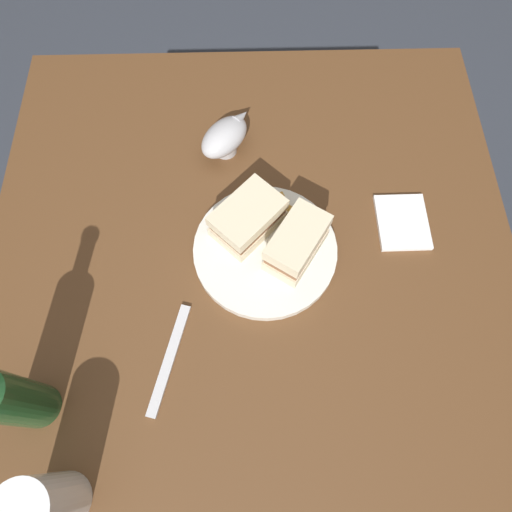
# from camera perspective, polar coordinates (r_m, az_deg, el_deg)

# --- Properties ---
(ground_plane) EXTENTS (6.00, 6.00, 0.00)m
(ground_plane) POSITION_cam_1_polar(r_m,az_deg,el_deg) (1.49, -0.44, -12.58)
(ground_plane) COLOR #333842
(dining_table) EXTENTS (1.04, 0.93, 0.74)m
(dining_table) POSITION_cam_1_polar(r_m,az_deg,el_deg) (1.12, -0.58, -9.06)
(dining_table) COLOR brown
(dining_table) RESTS_ON ground
(plate) EXTENTS (0.25, 0.25, 0.02)m
(plate) POSITION_cam_1_polar(r_m,az_deg,el_deg) (0.78, 0.83, 0.74)
(plate) COLOR silver
(plate) RESTS_ON dining_table
(sandwich_half_left) EXTENTS (0.13, 0.12, 0.07)m
(sandwich_half_left) POSITION_cam_1_polar(r_m,az_deg,el_deg) (0.74, 4.82, 1.59)
(sandwich_half_left) COLOR beige
(sandwich_half_left) RESTS_ON plate
(sandwich_half_right) EXTENTS (0.14, 0.14, 0.06)m
(sandwich_half_right) POSITION_cam_1_polar(r_m,az_deg,el_deg) (0.76, -1.38, 4.82)
(sandwich_half_right) COLOR beige
(sandwich_half_right) RESTS_ON plate
(potato_wedge_front) EXTENTS (0.04, 0.05, 0.01)m
(potato_wedge_front) POSITION_cam_1_polar(r_m,az_deg,el_deg) (0.80, 2.98, 5.98)
(potato_wedge_front) COLOR gold
(potato_wedge_front) RESTS_ON plate
(potato_wedge_middle) EXTENTS (0.05, 0.04, 0.01)m
(potato_wedge_middle) POSITION_cam_1_polar(r_m,az_deg,el_deg) (0.80, 2.02, 5.57)
(potato_wedge_middle) COLOR #B77F33
(potato_wedge_middle) RESTS_ON plate
(potato_wedge_back) EXTENTS (0.05, 0.05, 0.02)m
(potato_wedge_back) POSITION_cam_1_polar(r_m,az_deg,el_deg) (0.79, 5.95, 4.02)
(potato_wedge_back) COLOR #AD702D
(potato_wedge_back) RESTS_ON plate
(potato_wedge_left_edge) EXTENTS (0.05, 0.03, 0.02)m
(potato_wedge_left_edge) POSITION_cam_1_polar(r_m,az_deg,el_deg) (0.80, 3.09, 6.37)
(potato_wedge_left_edge) COLOR gold
(potato_wedge_left_edge) RESTS_ON plate
(pint_glass) EXTENTS (0.07, 0.07, 0.14)m
(pint_glass) POSITION_cam_1_polar(r_m,az_deg,el_deg) (0.72, -25.27, -26.56)
(pint_glass) COLOR white
(pint_glass) RESTS_ON dining_table
(gravy_boat) EXTENTS (0.12, 0.12, 0.06)m
(gravy_boat) POSITION_cam_1_polar(r_m,az_deg,el_deg) (0.87, -4.26, 14.81)
(gravy_boat) COLOR #B7B7BC
(gravy_boat) RESTS_ON dining_table
(cider_bottle) EXTENTS (0.06, 0.06, 0.26)m
(cider_bottle) POSITION_cam_1_polar(r_m,az_deg,el_deg) (0.70, -29.44, -15.48)
(cider_bottle) COLOR #19421E
(cider_bottle) RESTS_ON dining_table
(napkin) EXTENTS (0.11, 0.09, 0.01)m
(napkin) POSITION_cam_1_polar(r_m,az_deg,el_deg) (0.85, 17.74, 4.11)
(napkin) COLOR white
(napkin) RESTS_ON dining_table
(fork) EXTENTS (0.18, 0.06, 0.01)m
(fork) POSITION_cam_1_polar(r_m,az_deg,el_deg) (0.74, -11.27, -12.70)
(fork) COLOR silver
(fork) RESTS_ON dining_table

